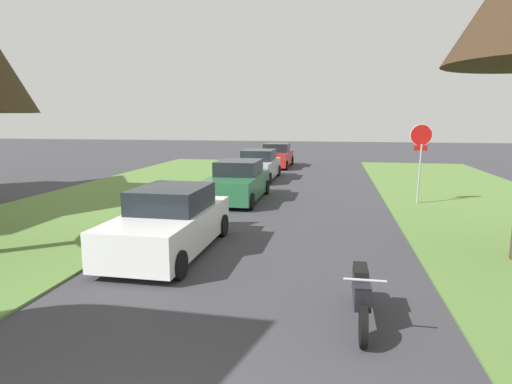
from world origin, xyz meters
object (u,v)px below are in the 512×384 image
(parked_sedan_green, at_px, (238,182))
(parked_sedan_red, at_px, (276,156))
(stop_sign_far, at_px, (421,147))
(parked_sedan_white, at_px, (170,223))
(parked_sedan_silver, at_px, (258,166))
(parked_motorcycle, at_px, (361,293))

(parked_sedan_green, bearing_deg, parked_sedan_red, 90.44)
(stop_sign_far, xyz_separation_m, parked_sedan_green, (-6.88, -0.37, -1.47))
(parked_sedan_white, height_order, parked_sedan_silver, same)
(parked_sedan_silver, bearing_deg, parked_sedan_white, -89.51)
(parked_sedan_red, xyz_separation_m, parked_motorcycle, (4.30, -21.92, -0.24))
(parked_sedan_red, height_order, parked_motorcycle, parked_sedan_red)
(parked_sedan_silver, xyz_separation_m, parked_sedan_red, (0.16, 6.15, 0.00))
(stop_sign_far, distance_m, parked_motorcycle, 10.62)
(stop_sign_far, bearing_deg, parked_sedan_white, -134.31)
(parked_motorcycle, bearing_deg, parked_sedan_silver, 105.79)
(parked_sedan_green, distance_m, parked_motorcycle, 10.64)
(parked_sedan_silver, height_order, parked_sedan_red, same)
(parked_sedan_silver, bearing_deg, stop_sign_far, -38.30)
(parked_motorcycle, bearing_deg, parked_sedan_green, 113.31)
(parked_sedan_red, bearing_deg, parked_sedan_silver, -91.50)
(parked_sedan_green, height_order, parked_sedan_silver, same)
(parked_sedan_silver, relative_size, parked_motorcycle, 2.16)
(parked_sedan_white, relative_size, parked_sedan_red, 1.00)
(parked_sedan_silver, bearing_deg, parked_motorcycle, -74.21)
(stop_sign_far, bearing_deg, parked_sedan_green, -176.90)
(parked_sedan_white, relative_size, parked_sedan_green, 1.00)
(parked_sedan_red, bearing_deg, parked_motorcycle, -78.90)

